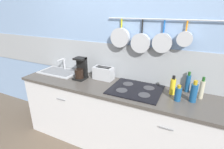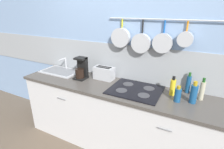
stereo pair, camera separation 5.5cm
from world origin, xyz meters
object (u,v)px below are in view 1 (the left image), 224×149
(bottle_vinegar, at_px, (173,86))
(bottle_sesame_oil, at_px, (202,89))
(bottle_dish_soap, at_px, (178,94))
(toaster, at_px, (103,73))
(bottle_hot_sauce, at_px, (188,83))
(coffee_maker, at_px, (81,70))
(bottle_cooking_wine, at_px, (194,93))

(bottle_vinegar, bearing_deg, bottle_sesame_oil, 6.38)
(bottle_vinegar, distance_m, bottle_dish_soap, 0.15)
(toaster, xyz_separation_m, bottle_sesame_oil, (1.22, -0.02, 0.02))
(bottle_vinegar, relative_size, bottle_hot_sauce, 0.91)
(bottle_vinegar, height_order, bottle_dish_soap, bottle_vinegar)
(bottle_hot_sauce, bearing_deg, bottle_sesame_oil, -37.57)
(bottle_hot_sauce, bearing_deg, bottle_vinegar, -135.41)
(coffee_maker, bearing_deg, bottle_sesame_oil, 3.70)
(toaster, bearing_deg, bottle_dish_soap, -10.56)
(bottle_vinegar, relative_size, bottle_dish_soap, 1.25)
(bottle_dish_soap, height_order, bottle_sesame_oil, bottle_sesame_oil)
(bottle_dish_soap, height_order, bottle_cooking_wine, bottle_cooking_wine)
(bottle_cooking_wine, height_order, bottle_sesame_oil, bottle_sesame_oil)
(toaster, height_order, bottle_vinegar, bottle_vinegar)
(toaster, relative_size, bottle_sesame_oil, 1.17)
(bottle_sesame_oil, bearing_deg, bottle_cooking_wine, -122.07)
(bottle_vinegar, distance_m, bottle_cooking_wine, 0.24)
(bottle_cooking_wine, distance_m, bottle_sesame_oil, 0.14)
(coffee_maker, bearing_deg, bottle_vinegar, 3.05)
(bottle_hot_sauce, xyz_separation_m, bottle_sesame_oil, (0.15, -0.11, 0.00))
(bottle_dish_soap, xyz_separation_m, bottle_sesame_oil, (0.22, 0.16, 0.03))
(coffee_maker, height_order, bottle_sesame_oil, coffee_maker)
(bottle_dish_soap, bearing_deg, coffee_maker, 177.05)
(bottle_sesame_oil, bearing_deg, coffee_maker, -176.30)
(bottle_vinegar, relative_size, bottle_sesame_oil, 0.90)
(coffee_maker, xyz_separation_m, bottle_dish_soap, (1.29, -0.07, -0.05))
(bottle_vinegar, height_order, bottle_cooking_wine, bottle_cooking_wine)
(coffee_maker, bearing_deg, bottle_hot_sauce, 8.77)
(toaster, bearing_deg, bottle_hot_sauce, 4.83)
(bottle_hot_sauce, bearing_deg, toaster, -175.17)
(bottle_dish_soap, relative_size, bottle_sesame_oil, 0.72)
(toaster, distance_m, bottle_sesame_oil, 1.22)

